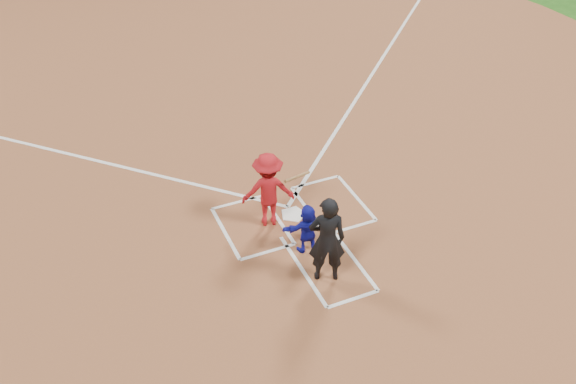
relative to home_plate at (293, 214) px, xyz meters
name	(u,v)px	position (x,y,z in m)	size (l,w,h in m)	color
ground	(293,215)	(0.00, 0.00, -0.02)	(120.00, 120.00, 0.00)	#1E4F13
home_plate_dirt	(209,96)	(0.00, 6.00, -0.01)	(28.00, 28.00, 0.01)	brown
home_plate	(293,214)	(0.00, 0.00, 0.00)	(0.60, 0.60, 0.02)	white
catcher	(308,228)	(-0.20, -1.15, 0.55)	(1.03, 0.33, 1.11)	#1416A3
umpire	(327,240)	(-0.22, -2.04, 0.96)	(0.70, 0.46, 1.93)	black
chalk_markings	(217,107)	(0.00, 5.29, -0.01)	(28.35, 17.32, 0.01)	white
batter_at_plate	(268,190)	(-0.59, -0.02, 0.86)	(1.61, 0.92, 1.74)	#B2131A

